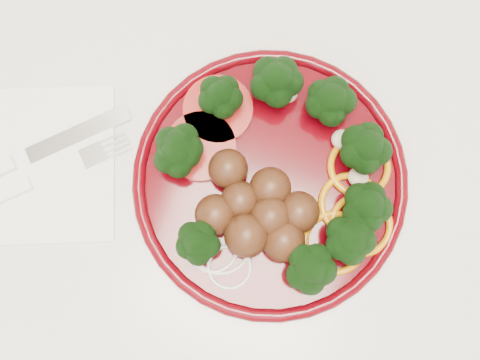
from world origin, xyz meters
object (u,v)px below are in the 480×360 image
(plate, at_px, (272,181))
(fork, at_px, (15,190))
(knife, at_px, (8,165))
(napkin, at_px, (35,165))

(plate, bearing_deg, fork, -159.68)
(plate, relative_size, fork, 1.93)
(plate, height_order, knife, plate)
(fork, bearing_deg, napkin, 33.31)
(napkin, bearing_deg, plate, 13.98)
(knife, xyz_separation_m, fork, (0.02, -0.02, -0.00))
(plate, height_order, fork, plate)
(knife, relative_size, fork, 1.12)
(plate, relative_size, knife, 1.72)
(plate, distance_m, napkin, 0.25)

